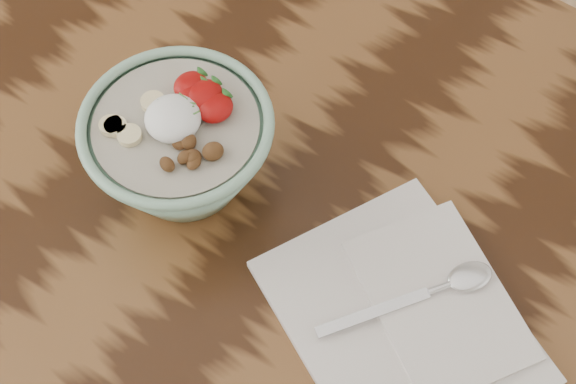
# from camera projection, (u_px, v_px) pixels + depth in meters

# --- Properties ---
(table) EXTENTS (1.60, 0.90, 0.75)m
(table) POSITION_uv_depth(u_px,v_px,m) (293.00, 254.00, 0.93)
(table) COLOR black
(table) RESTS_ON ground
(breakfast_bowl) EXTENTS (0.19, 0.19, 0.13)m
(breakfast_bowl) POSITION_uv_depth(u_px,v_px,m) (181.00, 146.00, 0.82)
(breakfast_bowl) COLOR #86B598
(breakfast_bowl) RESTS_ON table
(napkin) EXTENTS (0.32, 0.29, 0.02)m
(napkin) POSITION_uv_depth(u_px,v_px,m) (408.00, 316.00, 0.79)
(napkin) COLOR silver
(napkin) RESTS_ON table
(spoon) EXTENTS (0.12, 0.17, 0.01)m
(spoon) POSITION_uv_depth(u_px,v_px,m) (446.00, 285.00, 0.79)
(spoon) COLOR silver
(spoon) RESTS_ON napkin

